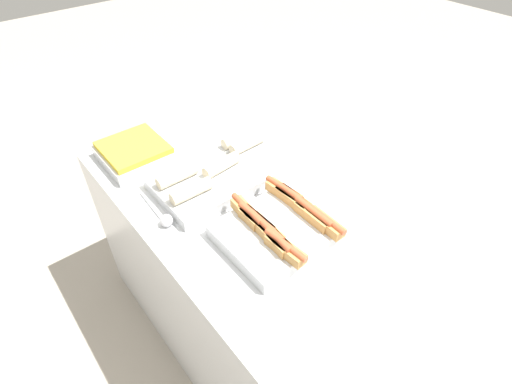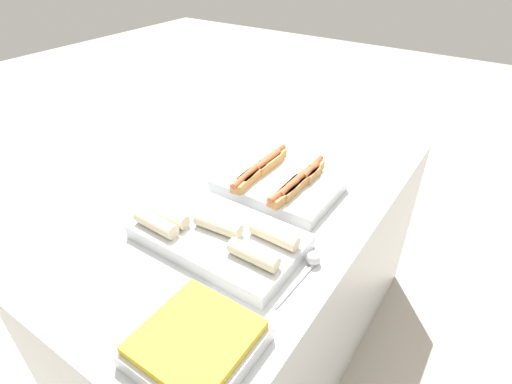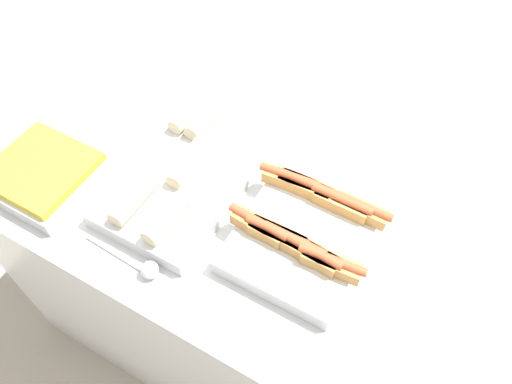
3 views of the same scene
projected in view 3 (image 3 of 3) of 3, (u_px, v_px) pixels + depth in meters
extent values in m
plane|color=#ADA393|center=(270.00, 339.00, 2.03)|extent=(12.00, 12.00, 0.00)
cube|color=silver|center=(273.00, 291.00, 1.69)|extent=(1.64, 0.79, 0.87)
cube|color=silver|center=(308.00, 228.00, 1.29)|extent=(0.31, 0.44, 0.05)
cube|color=tan|center=(290.00, 180.00, 1.33)|extent=(0.15, 0.06, 0.04)
cylinder|color=#C15633|center=(290.00, 176.00, 1.32)|extent=(0.17, 0.04, 0.02)
cube|color=tan|center=(332.00, 264.00, 1.18)|extent=(0.15, 0.06, 0.04)
cylinder|color=#C15633|center=(333.00, 260.00, 1.16)|extent=(0.17, 0.03, 0.02)
cube|color=tan|center=(305.00, 187.00, 1.32)|extent=(0.15, 0.05, 0.04)
cylinder|color=#C15633|center=(306.00, 182.00, 1.30)|extent=(0.17, 0.02, 0.02)
cube|color=tan|center=(259.00, 226.00, 1.25)|extent=(0.15, 0.06, 0.04)
cylinder|color=#C15633|center=(259.00, 222.00, 1.23)|extent=(0.17, 0.03, 0.02)
cube|color=tan|center=(294.00, 244.00, 1.21)|extent=(0.15, 0.05, 0.04)
cylinder|color=#C15633|center=(295.00, 239.00, 1.20)|extent=(0.17, 0.03, 0.02)
cube|color=tan|center=(310.00, 254.00, 1.20)|extent=(0.15, 0.06, 0.04)
cylinder|color=#C15633|center=(311.00, 250.00, 1.18)|extent=(0.17, 0.04, 0.02)
cube|color=tan|center=(277.00, 236.00, 1.23)|extent=(0.15, 0.05, 0.04)
cylinder|color=#C15633|center=(277.00, 231.00, 1.21)|extent=(0.17, 0.03, 0.02)
cube|color=tan|center=(360.00, 210.00, 1.28)|extent=(0.15, 0.05, 0.04)
cylinder|color=#C15633|center=(362.00, 205.00, 1.26)|extent=(0.17, 0.02, 0.02)
cube|color=tan|center=(341.00, 204.00, 1.29)|extent=(0.15, 0.05, 0.04)
cylinder|color=#C15633|center=(343.00, 199.00, 1.27)|extent=(0.17, 0.02, 0.02)
cube|color=silver|center=(190.00, 174.00, 1.40)|extent=(0.31, 0.54, 0.05)
cylinder|color=beige|center=(168.00, 217.00, 1.26)|extent=(0.05, 0.16, 0.05)
cylinder|color=beige|center=(134.00, 199.00, 1.29)|extent=(0.05, 0.16, 0.05)
cylinder|color=beige|center=(190.00, 112.00, 1.48)|extent=(0.05, 0.16, 0.05)
cylinder|color=beige|center=(187.00, 164.00, 1.36)|extent=(0.06, 0.16, 0.05)
cylinder|color=beige|center=(205.00, 117.00, 1.47)|extent=(0.05, 0.16, 0.05)
cube|color=silver|center=(45.00, 177.00, 1.40)|extent=(0.28, 0.27, 0.05)
cube|color=gold|center=(41.00, 168.00, 1.37)|extent=(0.25, 0.25, 0.02)
cylinder|color=silver|center=(117.00, 255.00, 1.27)|extent=(0.21, 0.02, 0.01)
sphere|color=silver|center=(150.00, 270.00, 1.22)|extent=(0.05, 0.05, 0.05)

